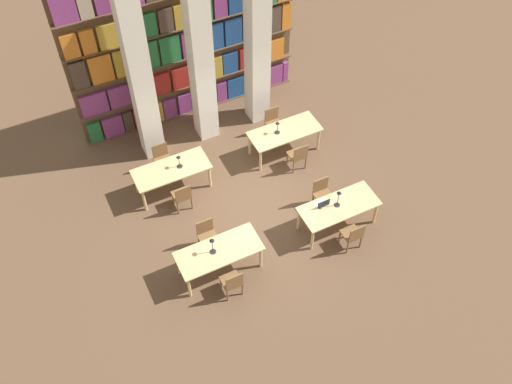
% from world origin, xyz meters
% --- Properties ---
extents(ground_plane, '(40.00, 40.00, 0.00)m').
position_xyz_m(ground_plane, '(0.00, 0.00, 0.00)').
color(ground_plane, brown).
extents(bookshelf_bank, '(6.19, 0.35, 5.50)m').
position_xyz_m(bookshelf_bank, '(-0.00, 3.97, 2.71)').
color(bookshelf_bank, brown).
rests_on(bookshelf_bank, ground_plane).
extents(pillar_left, '(0.53, 0.53, 6.00)m').
position_xyz_m(pillar_left, '(-1.55, 2.92, 3.00)').
color(pillar_left, silver).
rests_on(pillar_left, ground_plane).
extents(pillar_center, '(0.53, 0.53, 6.00)m').
position_xyz_m(pillar_center, '(0.00, 2.92, 3.00)').
color(pillar_center, silver).
rests_on(pillar_center, ground_plane).
extents(pillar_right, '(0.53, 0.53, 6.00)m').
position_xyz_m(pillar_right, '(1.55, 2.92, 3.00)').
color(pillar_right, silver).
rests_on(pillar_right, ground_plane).
extents(reading_table_0, '(1.88, 0.80, 0.76)m').
position_xyz_m(reading_table_0, '(-1.49, -1.32, 0.67)').
color(reading_table_0, tan).
rests_on(reading_table_0, ground_plane).
extents(chair_0, '(0.42, 0.40, 0.88)m').
position_xyz_m(chair_0, '(-1.49, -2.01, 0.47)').
color(chair_0, brown).
rests_on(chair_0, ground_plane).
extents(chair_1, '(0.42, 0.40, 0.88)m').
position_xyz_m(chair_1, '(-1.49, -0.64, 0.47)').
color(chair_1, brown).
rests_on(chair_1, ground_plane).
extents(desk_lamp_0, '(0.14, 0.14, 0.48)m').
position_xyz_m(desk_lamp_0, '(-1.61, -1.29, 1.09)').
color(desk_lamp_0, '#232328').
rests_on(desk_lamp_0, reading_table_0).
extents(reading_table_1, '(1.88, 0.80, 0.76)m').
position_xyz_m(reading_table_1, '(1.51, -1.41, 0.67)').
color(reading_table_1, tan).
rests_on(reading_table_1, ground_plane).
extents(chair_2, '(0.42, 0.40, 0.88)m').
position_xyz_m(chair_2, '(1.50, -2.10, 0.47)').
color(chair_2, brown).
rests_on(chair_2, ground_plane).
extents(chair_3, '(0.42, 0.40, 0.88)m').
position_xyz_m(chair_3, '(1.50, -0.73, 0.47)').
color(chair_3, brown).
rests_on(chair_3, ground_plane).
extents(desk_lamp_1, '(0.14, 0.14, 0.50)m').
position_xyz_m(desk_lamp_1, '(1.48, -1.38, 1.09)').
color(desk_lamp_1, '#232328').
rests_on(desk_lamp_1, reading_table_1).
extents(laptop, '(0.32, 0.22, 0.21)m').
position_xyz_m(laptop, '(1.17, -1.21, 0.80)').
color(laptop, silver).
rests_on(laptop, reading_table_1).
extents(reading_table_2, '(1.88, 0.80, 0.76)m').
position_xyz_m(reading_table_2, '(-1.56, 1.39, 0.67)').
color(reading_table_2, tan).
rests_on(reading_table_2, ground_plane).
extents(chair_4, '(0.42, 0.40, 0.88)m').
position_xyz_m(chair_4, '(-1.57, 0.70, 0.47)').
color(chair_4, brown).
rests_on(chair_4, ground_plane).
extents(chair_5, '(0.42, 0.40, 0.88)m').
position_xyz_m(chair_5, '(-1.57, 2.08, 0.47)').
color(chair_5, brown).
rests_on(chair_5, ground_plane).
extents(desk_lamp_2, '(0.14, 0.14, 0.39)m').
position_xyz_m(desk_lamp_2, '(-1.34, 1.36, 1.02)').
color(desk_lamp_2, '#232328').
rests_on(desk_lamp_2, reading_table_2).
extents(reading_table_3, '(1.88, 0.80, 0.76)m').
position_xyz_m(reading_table_3, '(1.55, 1.32, 0.67)').
color(reading_table_3, tan).
rests_on(reading_table_3, ground_plane).
extents(chair_6, '(0.42, 0.40, 0.88)m').
position_xyz_m(chair_6, '(1.59, 0.64, 0.47)').
color(chair_6, brown).
rests_on(chair_6, ground_plane).
extents(chair_7, '(0.42, 0.40, 0.88)m').
position_xyz_m(chair_7, '(1.59, 2.01, 0.47)').
color(chair_7, brown).
rests_on(chair_7, ground_plane).
extents(desk_lamp_3, '(0.14, 0.14, 0.39)m').
position_xyz_m(desk_lamp_3, '(1.35, 1.35, 1.02)').
color(desk_lamp_3, '#232328').
rests_on(desk_lamp_3, reading_table_3).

